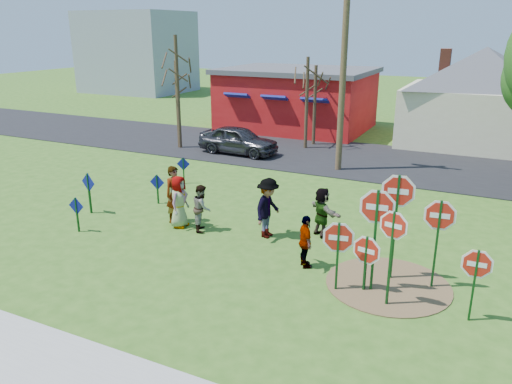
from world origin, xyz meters
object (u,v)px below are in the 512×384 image
Objects in this scene: stop_sign_c at (393,237)px; person_a at (179,202)px; utility_pole at (344,63)px; suv at (238,140)px; stop_sign_a at (338,242)px; stop_sign_d at (439,223)px; stop_sign_b at (397,201)px; person_b at (175,194)px.

person_a is (-7.31, 2.02, -0.90)m from stop_sign_c.
stop_sign_c is 0.27× the size of utility_pole.
stop_sign_c is 0.59× the size of suv.
suv is (-10.27, 11.86, -1.01)m from stop_sign_c.
stop_sign_a is 14.73m from suv.
stop_sign_d is 0.59× the size of suv.
person_b is (-7.48, 0.93, -1.20)m from stop_sign_b.
stop_sign_b is 7.63m from person_b.
suv is at bearing 129.60° from stop_sign_d.
stop_sign_d is 11.61m from utility_pole.
stop_sign_b is 11.03m from utility_pole.
stop_sign_b is at bearing -72.46° from person_b.
utility_pole reaches higher than person_b.
stop_sign_b reaches higher than person_a.
suv is (-8.95, 11.69, -0.55)m from stop_sign_a.
stop_sign_d is at bearing -71.73° from person_b.
utility_pole reaches higher than suv.
stop_sign_c is 1.62m from stop_sign_d.
stop_sign_c reaches higher than person_b.
person_a is 0.48m from person_b.
stop_sign_b is 1.13m from stop_sign_d.
person_a is 0.89× the size of person_b.
stop_sign_d is 1.42× the size of person_a.
stop_sign_a is 1.12× the size of person_a.
stop_sign_c is at bearing -89.48° from stop_sign_b.
stop_sign_c is 1.01× the size of stop_sign_d.
person_b is at bearing 165.56° from stop_sign_b.
person_a is at bearing -106.53° from utility_pole.
stop_sign_a is 0.79× the size of stop_sign_d.
suv is (-11.13, 10.49, -1.02)m from stop_sign_d.
stop_sign_d is at bearing -130.48° from suv.
stop_sign_a is 0.65× the size of stop_sign_b.
utility_pole is at bearing -21.30° from person_a.
suv is at bearing 172.78° from utility_pole.
suv is at bearing 143.41° from stop_sign_c.
stop_sign_a is 6.71m from person_b.
stop_sign_b is at bearing -65.67° from utility_pole.
utility_pole reaches higher than stop_sign_b.
stop_sign_a is 1.88m from stop_sign_b.
utility_pole reaches higher than stop_sign_a.
stop_sign_a is at bearing -111.94° from person_a.
stop_sign_d is 8.62m from person_b.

